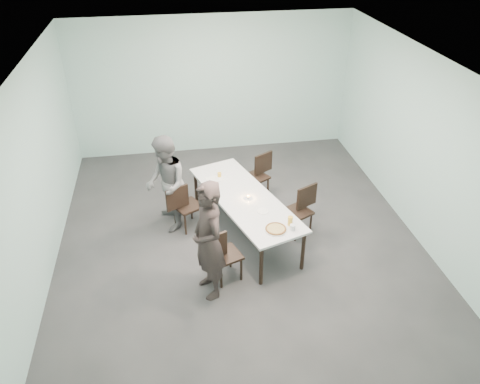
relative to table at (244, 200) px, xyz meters
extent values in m
plane|color=#333335|center=(-0.11, -0.16, -0.69)|extent=(7.00, 7.00, 0.00)
cube|color=#A8D4CE|center=(-0.11, 3.34, 0.81)|extent=(6.00, 0.02, 3.00)
cube|color=#A8D4CE|center=(-0.11, -3.66, 0.81)|extent=(6.00, 0.02, 3.00)
cube|color=#A8D4CE|center=(-3.11, -0.16, 0.81)|extent=(0.02, 7.00, 3.00)
cube|color=#A8D4CE|center=(2.89, -0.16, 0.81)|extent=(0.02, 7.00, 3.00)
cube|color=white|center=(-0.11, -0.16, 2.31)|extent=(6.00, 7.00, 0.02)
cube|color=white|center=(0.00, 0.00, 0.04)|extent=(1.67, 2.75, 0.04)
cylinder|color=black|center=(0.03, -1.27, -0.34)|extent=(0.06, 0.06, 0.71)
cylinder|color=black|center=(-0.73, 1.04, -0.34)|extent=(0.06, 0.06, 0.71)
cylinder|color=black|center=(0.73, -1.04, -0.34)|extent=(0.06, 0.06, 0.71)
cylinder|color=black|center=(-0.03, 1.27, -0.34)|extent=(0.06, 0.06, 0.71)
cube|color=black|center=(-0.47, -1.04, -0.26)|extent=(0.54, 0.54, 0.04)
cube|color=black|center=(-0.64, -1.10, -0.02)|extent=(0.41, 0.18, 0.40)
cylinder|color=black|center=(-0.57, -1.26, -0.49)|extent=(0.04, 0.04, 0.41)
cylinder|color=black|center=(-0.68, -0.94, -0.49)|extent=(0.04, 0.04, 0.41)
cylinder|color=black|center=(-0.25, -1.14, -0.49)|extent=(0.04, 0.04, 0.41)
cylinder|color=black|center=(-0.36, -0.82, -0.49)|extent=(0.04, 0.04, 0.41)
cube|color=black|center=(-0.93, 0.37, -0.26)|extent=(0.57, 0.57, 0.04)
cube|color=black|center=(-1.10, 0.28, -0.02)|extent=(0.39, 0.23, 0.40)
cylinder|color=black|center=(-1.00, 0.14, -0.49)|extent=(0.04, 0.04, 0.41)
cylinder|color=black|center=(-1.16, 0.44, -0.49)|extent=(0.04, 0.04, 0.41)
cylinder|color=black|center=(-0.70, 0.30, -0.49)|extent=(0.04, 0.04, 0.41)
cylinder|color=black|center=(-0.86, 0.60, -0.49)|extent=(0.04, 0.04, 0.41)
cube|color=black|center=(0.89, -0.11, -0.26)|extent=(0.56, 0.56, 0.04)
cube|color=black|center=(1.07, -0.03, -0.02)|extent=(0.39, 0.22, 0.40)
cylinder|color=black|center=(0.97, 0.11, -0.49)|extent=(0.04, 0.04, 0.41)
cylinder|color=black|center=(1.12, -0.19, -0.49)|extent=(0.04, 0.04, 0.41)
cylinder|color=black|center=(0.67, -0.03, -0.49)|extent=(0.04, 0.04, 0.41)
cylinder|color=black|center=(0.82, -0.34, -0.49)|extent=(0.04, 0.04, 0.41)
cube|color=black|center=(0.42, 1.15, -0.26)|extent=(0.57, 0.57, 0.04)
cube|color=black|center=(0.58, 1.24, -0.02)|extent=(0.38, 0.25, 0.40)
cylinder|color=black|center=(0.48, 1.38, -0.49)|extent=(0.04, 0.04, 0.41)
cylinder|color=black|center=(0.65, 1.09, -0.49)|extent=(0.04, 0.04, 0.41)
cylinder|color=black|center=(0.19, 1.21, -0.49)|extent=(0.04, 0.04, 0.41)
cylinder|color=black|center=(0.36, 0.92, -0.49)|extent=(0.04, 0.04, 0.41)
imported|color=black|center=(-0.74, -1.29, 0.23)|extent=(0.61, 0.77, 1.84)
imported|color=slate|center=(-1.27, 0.45, 0.16)|extent=(0.74, 0.90, 1.71)
cylinder|color=white|center=(0.30, -0.97, 0.06)|extent=(0.34, 0.34, 0.01)
cylinder|color=tan|center=(0.30, -0.97, 0.08)|extent=(0.30, 0.30, 0.01)
torus|color=brown|center=(0.30, -0.97, 0.08)|extent=(0.32, 0.32, 0.03)
cylinder|color=white|center=(0.21, -0.46, 0.06)|extent=(0.18, 0.18, 0.01)
cylinder|color=gold|center=(0.54, -0.88, 0.13)|extent=(0.08, 0.08, 0.15)
cylinder|color=silver|center=(0.55, -1.01, 0.10)|extent=(0.08, 0.08, 0.09)
cylinder|color=silver|center=(0.06, -0.05, 0.07)|extent=(0.06, 0.06, 0.03)
cylinder|color=orange|center=(0.06, -0.05, 0.10)|extent=(0.04, 0.04, 0.01)
cylinder|color=gold|center=(-0.32, 0.73, 0.10)|extent=(0.07, 0.07, 0.08)
cube|color=silver|center=(-0.41, 0.66, 0.06)|extent=(0.35, 0.30, 0.01)
camera|label=1|loc=(-1.15, -6.39, 4.25)|focal=35.00mm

